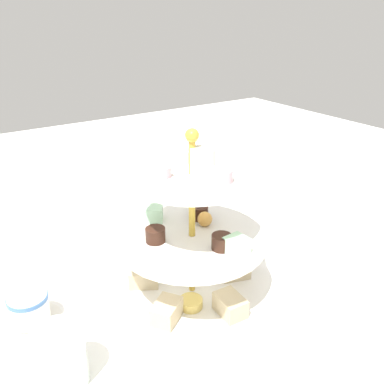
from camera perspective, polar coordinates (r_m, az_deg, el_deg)
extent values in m
plane|color=white|center=(0.70, 0.00, -14.04)|extent=(2.40, 2.40, 0.00)
cylinder|color=white|center=(0.69, 0.00, -13.71)|extent=(0.28, 0.28, 0.01)
cylinder|color=white|center=(0.64, 0.00, -6.43)|extent=(0.23, 0.23, 0.01)
cylinder|color=white|center=(0.59, 0.00, 2.13)|extent=(0.18, 0.18, 0.01)
cylinder|color=gold|center=(0.62, 0.00, -4.17)|extent=(0.01, 0.01, 0.27)
sphere|color=gold|center=(0.57, 0.00, 7.90)|extent=(0.02, 0.02, 0.02)
cube|color=#CCB78E|center=(0.63, -3.57, -16.29)|extent=(0.06, 0.06, 0.03)
cube|color=#CCB78E|center=(0.64, 5.34, -15.42)|extent=(0.05, 0.04, 0.03)
cube|color=#CCB78E|center=(0.72, 5.95, -10.58)|extent=(0.05, 0.06, 0.03)
cube|color=#CCB78E|center=(0.75, -0.95, -8.72)|extent=(0.06, 0.05, 0.03)
cube|color=#CCB78E|center=(0.70, -6.76, -11.65)|extent=(0.05, 0.06, 0.03)
cylinder|color=#E5C660|center=(0.65, -0.14, -15.20)|extent=(0.04, 0.04, 0.01)
cylinder|color=#381E14|center=(0.68, 0.99, -2.85)|extent=(0.03, 0.03, 0.02)
cylinder|color=#381E14|center=(0.62, -5.13, -5.97)|extent=(0.03, 0.03, 0.02)
cylinder|color=#381E14|center=(0.60, 4.16, -6.95)|extent=(0.03, 0.03, 0.02)
cube|color=#B2E5BC|center=(0.59, 6.24, -7.42)|extent=(0.03, 0.03, 0.02)
cube|color=#B2E5BC|center=(0.68, -5.39, -3.01)|extent=(0.04, 0.04, 0.02)
sphere|color=gold|center=(0.66, 1.80, -3.78)|extent=(0.02, 0.02, 0.02)
cylinder|color=#F2B7C1|center=(0.63, 0.67, 4.95)|extent=(0.03, 0.03, 0.02)
cylinder|color=#F2B7C1|center=(0.57, -4.63, 2.74)|extent=(0.03, 0.03, 0.02)
cylinder|color=#F2B7C1|center=(0.56, 3.97, 2.28)|extent=(0.03, 0.03, 0.02)
cylinder|color=white|center=(0.58, 1.49, 4.20)|extent=(0.04, 0.04, 0.04)
cube|color=silver|center=(0.61, -4.24, 3.34)|extent=(0.09, 0.03, 0.00)
cube|color=silver|center=(0.54, 0.00, 0.85)|extent=(0.09, 0.05, 0.00)
cylinder|color=silver|center=(0.87, 0.78, -1.44)|extent=(0.07, 0.07, 0.11)
cylinder|color=silver|center=(0.56, -17.91, -21.10)|extent=(0.06, 0.06, 0.08)
cylinder|color=white|center=(0.69, -21.39, -16.46)|extent=(0.09, 0.09, 0.01)
cylinder|color=white|center=(0.67, -21.72, -14.78)|extent=(0.06, 0.06, 0.04)
cylinder|color=#4772B2|center=(0.66, -21.97, -13.52)|extent=(0.06, 0.06, 0.01)
cube|color=silver|center=(0.78, 21.98, -11.37)|extent=(0.16, 0.09, 0.00)
cube|color=silver|center=(0.85, -17.19, -7.38)|extent=(0.07, 0.16, 0.00)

